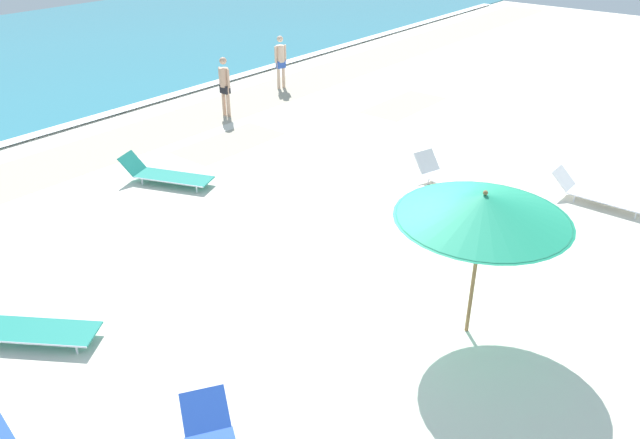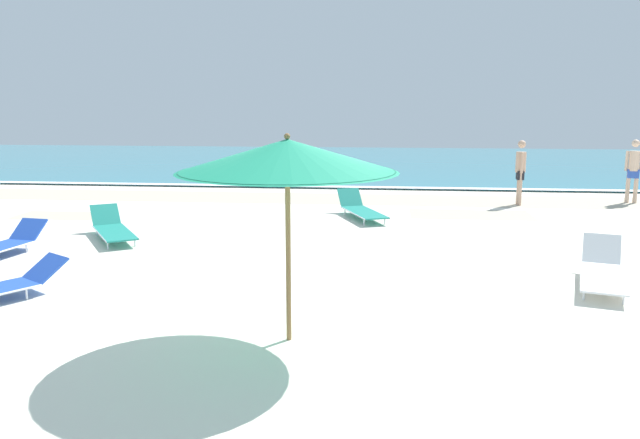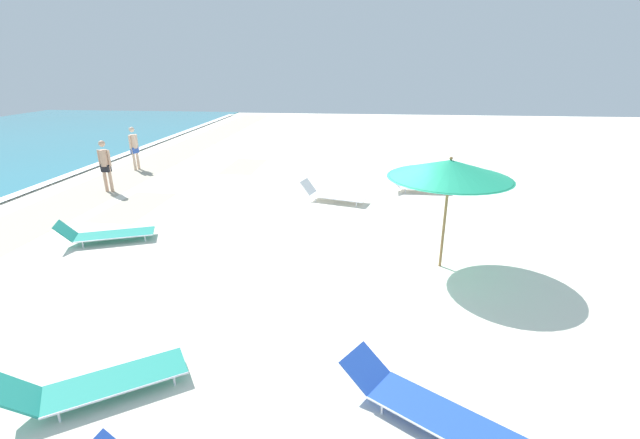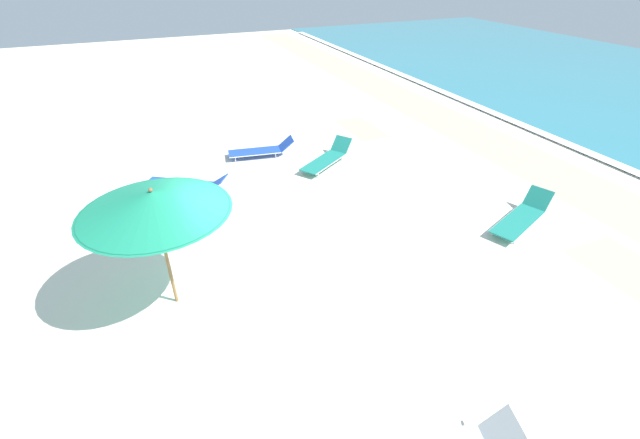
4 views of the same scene
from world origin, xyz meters
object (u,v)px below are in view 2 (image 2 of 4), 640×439
Objects in this scene: sun_lounger_mid_beach_solo at (361,209)px; sun_lounger_mid_beach_pair_a at (113,229)px; beach_umbrella at (287,156)px; beachgoer_wading_adult at (634,167)px; sun_lounger_beside_umbrella at (602,271)px; beachgoer_shoreline_child at (520,169)px.

sun_lounger_mid_beach_pair_a is at bearing -171.50° from sun_lounger_mid_beach_solo.
beachgoer_wading_adult is (7.94, 11.16, -1.16)m from beach_umbrella.
sun_lounger_mid_beach_solo reaches higher than sun_lounger_mid_beach_pair_a.
sun_lounger_mid_beach_pair_a is (-4.45, 5.11, -1.95)m from beach_umbrella.
beachgoer_wading_adult is at bearing 54.56° from beach_umbrella.
beach_umbrella is at bearing -132.05° from sun_lounger_beside_umbrella.
beachgoer_shoreline_child reaches higher than sun_lounger_mid_beach_pair_a.
beachgoer_shoreline_child reaches higher than sun_lounger_mid_beach_solo.
sun_lounger_mid_beach_solo is at bearing 142.71° from sun_lounger_beside_umbrella.
beachgoer_shoreline_child is at bearing 8.10° from sun_lounger_mid_beach_solo.
beach_umbrella reaches higher than sun_lounger_mid_beach_pair_a.
beachgoer_wading_adult is 3.27m from beachgoer_shoreline_child.
beach_umbrella is 1.42× the size of beachgoer_shoreline_child.
beachgoer_shoreline_child is at bearing 104.06° from sun_lounger_beside_umbrella.
beach_umbrella is at bearing -115.61° from sun_lounger_mid_beach_solo.
sun_lounger_mid_beach_solo is at bearing -141.79° from beachgoer_wading_adult.
sun_lounger_beside_umbrella is at bearing -75.57° from sun_lounger_mid_beach_solo.
sun_lounger_beside_umbrella is at bearing -179.83° from beachgoer_shoreline_child.
sun_lounger_mid_beach_solo is 8.09m from beachgoer_wading_adult.
beach_umbrella reaches higher than beachgoer_wading_adult.
beachgoer_shoreline_child is (0.32, 7.75, 0.78)m from sun_lounger_beside_umbrella.
sun_lounger_beside_umbrella is at bearing -48.94° from sun_lounger_mid_beach_pair_a.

